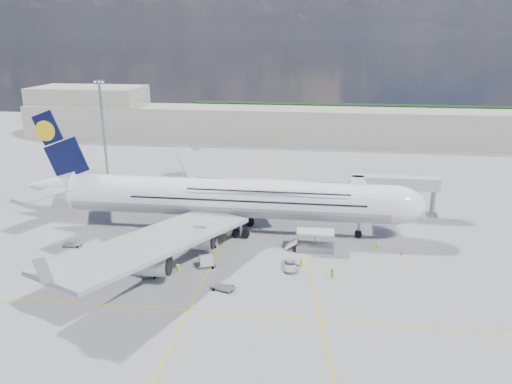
# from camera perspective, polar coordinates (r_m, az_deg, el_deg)

# --- Properties ---
(ground) EXTENTS (300.00, 300.00, 0.00)m
(ground) POSITION_cam_1_polar(r_m,az_deg,el_deg) (89.04, -4.37, -6.80)
(ground) COLOR gray
(ground) RESTS_ON ground
(taxi_line_main) EXTENTS (0.25, 220.00, 0.01)m
(taxi_line_main) POSITION_cam_1_polar(r_m,az_deg,el_deg) (89.04, -4.37, -6.80)
(taxi_line_main) COLOR #DDB60B
(taxi_line_main) RESTS_ON ground
(taxi_line_cross) EXTENTS (120.00, 0.25, 0.01)m
(taxi_line_cross) POSITION_cam_1_polar(r_m,az_deg,el_deg) (71.82, -7.73, -13.31)
(taxi_line_cross) COLOR #DDB60B
(taxi_line_cross) RESTS_ON ground
(taxi_line_diag) EXTENTS (14.16, 99.06, 0.01)m
(taxi_line_diag) POSITION_cam_1_polar(r_m,az_deg,el_deg) (96.54, 5.05, -4.82)
(taxi_line_diag) COLOR #DDB60B
(taxi_line_diag) RESTS_ON ground
(airliner) EXTENTS (77.26, 79.15, 23.71)m
(airliner) POSITION_cam_1_polar(r_m,az_deg,el_deg) (95.64, -3.09, -0.61)
(airliner) COLOR white
(airliner) RESTS_ON ground
(jet_bridge) EXTENTS (18.80, 12.10, 8.50)m
(jet_bridge) POSITION_cam_1_polar(r_m,az_deg,el_deg) (105.26, 14.07, 0.57)
(jet_bridge) COLOR #B7B7BC
(jet_bridge) RESTS_ON ground
(cargo_loader) EXTENTS (8.53, 3.20, 3.67)m
(cargo_loader) POSITION_cam_1_polar(r_m,az_deg,el_deg) (89.45, 6.65, -5.88)
(cargo_loader) COLOR silver
(cargo_loader) RESTS_ON ground
(light_mast) EXTENTS (3.00, 0.70, 25.50)m
(light_mast) POSITION_cam_1_polar(r_m,az_deg,el_deg) (138.87, -17.05, 7.08)
(light_mast) COLOR gray
(light_mast) RESTS_ON ground
(terminal) EXTENTS (180.00, 16.00, 12.00)m
(terminal) POSITION_cam_1_polar(r_m,az_deg,el_deg) (177.78, 1.91, 7.63)
(terminal) COLOR #B2AD9E
(terminal) RESTS_ON ground
(hangar) EXTENTS (40.00, 22.00, 18.00)m
(hangar) POSITION_cam_1_polar(r_m,az_deg,el_deg) (201.34, -18.41, 8.79)
(hangar) COLOR #B2AD9E
(hangar) RESTS_ON ground
(tree_line) EXTENTS (160.00, 6.00, 8.00)m
(tree_line) POSITION_cam_1_polar(r_m,az_deg,el_deg) (222.81, 13.52, 8.67)
(tree_line) COLOR #193814
(tree_line) RESTS_ON ground
(dolly_row_a) EXTENTS (3.41, 2.42, 0.45)m
(dolly_row_a) POSITION_cam_1_polar(r_m,az_deg,el_deg) (94.16, -16.85, -5.92)
(dolly_row_a) COLOR gray
(dolly_row_a) RESTS_ON ground
(dolly_row_b) EXTENTS (2.96, 2.25, 1.66)m
(dolly_row_b) POSITION_cam_1_polar(r_m,az_deg,el_deg) (81.43, -12.16, -8.92)
(dolly_row_b) COLOR gray
(dolly_row_b) RESTS_ON ground
(dolly_row_c) EXTENTS (2.61, 1.46, 1.62)m
(dolly_row_c) POSITION_cam_1_polar(r_m,az_deg,el_deg) (82.89, -13.32, -8.53)
(dolly_row_c) COLOR gray
(dolly_row_c) RESTS_ON ground
(dolly_back) EXTENTS (3.44, 2.21, 0.47)m
(dolly_back) POSITION_cam_1_polar(r_m,az_deg,el_deg) (96.66, -20.26, -5.65)
(dolly_back) COLOR gray
(dolly_back) RESTS_ON ground
(dolly_nose_far) EXTENTS (3.74, 2.82, 0.49)m
(dolly_nose_far) POSITION_cam_1_polar(r_m,az_deg,el_deg) (76.48, -3.80, -10.80)
(dolly_nose_far) COLOR gray
(dolly_nose_far) RESTS_ON ground
(dolly_nose_near) EXTENTS (3.41, 2.65, 1.92)m
(dolly_nose_near) POSITION_cam_1_polar(r_m,az_deg,el_deg) (83.21, -5.71, -7.88)
(dolly_nose_near) COLOR gray
(dolly_nose_near) RESTS_ON ground
(baggage_tug) EXTENTS (2.81, 1.68, 1.64)m
(baggage_tug) POSITION_cam_1_polar(r_m,az_deg,el_deg) (90.80, -5.22, -5.83)
(baggage_tug) COLOR white
(baggage_tug) RESTS_ON ground
(catering_truck_inner) EXTENTS (6.62, 2.63, 3.95)m
(catering_truck_inner) POSITION_cam_1_polar(r_m,az_deg,el_deg) (111.72, -6.47, -0.70)
(catering_truck_inner) COLOR gray
(catering_truck_inner) RESTS_ON ground
(catering_truck_outer) EXTENTS (6.28, 4.96, 3.45)m
(catering_truck_outer) POSITION_cam_1_polar(r_m,az_deg,el_deg) (134.30, -4.09, 2.39)
(catering_truck_outer) COLOR gray
(catering_truck_outer) RESTS_ON ground
(service_van) EXTENTS (2.58, 4.75, 1.26)m
(service_van) POSITION_cam_1_polar(r_m,az_deg,el_deg) (82.57, 3.90, -8.35)
(service_van) COLOR silver
(service_van) RESTS_ON ground
(crew_nose) EXTENTS (0.66, 0.56, 1.54)m
(crew_nose) POSITION_cam_1_polar(r_m,az_deg,el_deg) (92.00, 13.71, -5.93)
(crew_nose) COLOR #C2FF1A
(crew_nose) RESTS_ON ground
(crew_loader) EXTENTS (1.10, 1.13, 1.83)m
(crew_loader) POSITION_cam_1_polar(r_m,az_deg,el_deg) (79.94, 8.68, -9.22)
(crew_loader) COLOR #DEFF1A
(crew_loader) RESTS_ON ground
(crew_wing) EXTENTS (0.69, 1.14, 1.81)m
(crew_wing) POSITION_cam_1_polar(r_m,az_deg,el_deg) (86.14, -16.08, -7.70)
(crew_wing) COLOR #A6E718
(crew_wing) RESTS_ON ground
(crew_van) EXTENTS (0.89, 0.91, 1.57)m
(crew_van) POSITION_cam_1_polar(r_m,az_deg,el_deg) (83.36, 5.20, -8.01)
(crew_van) COLOR #D2E117
(crew_van) RESTS_ON ground
(crew_tug) EXTENTS (1.31, 1.03, 1.79)m
(crew_tug) POSITION_cam_1_polar(r_m,az_deg,el_deg) (81.50, -8.91, -8.70)
(crew_tug) COLOR #BAFF1A
(crew_tug) RESTS_ON ground
(cone_nose) EXTENTS (0.46, 0.46, 0.59)m
(cone_nose) POSITION_cam_1_polar(r_m,az_deg,el_deg) (90.95, 16.25, -6.76)
(cone_nose) COLOR #F8560D
(cone_nose) RESTS_ON ground
(cone_wing_left_inner) EXTENTS (0.49, 0.49, 0.62)m
(cone_wing_left_inner) POSITION_cam_1_polar(r_m,az_deg,el_deg) (115.78, -1.50, -0.74)
(cone_wing_left_inner) COLOR #F8560D
(cone_wing_left_inner) RESTS_ON ground
(cone_wing_left_outer) EXTENTS (0.38, 0.38, 0.49)m
(cone_wing_left_outer) POSITION_cam_1_polar(r_m,az_deg,el_deg) (128.44, -9.92, 0.83)
(cone_wing_left_outer) COLOR #F8560D
(cone_wing_left_outer) RESTS_ON ground
(cone_wing_right_inner) EXTENTS (0.38, 0.38, 0.49)m
(cone_wing_right_inner) POSITION_cam_1_polar(r_m,az_deg,el_deg) (92.82, -6.83, -5.67)
(cone_wing_right_inner) COLOR #F8560D
(cone_wing_right_inner) RESTS_ON ground
(cone_wing_right_outer) EXTENTS (0.40, 0.40, 0.52)m
(cone_wing_right_outer) POSITION_cam_1_polar(r_m,az_deg,el_deg) (80.90, -18.63, -10.19)
(cone_wing_right_outer) COLOR #F8560D
(cone_wing_right_outer) RESTS_ON ground
(cone_tail) EXTENTS (0.41, 0.41, 0.52)m
(cone_tail) POSITION_cam_1_polar(r_m,az_deg,el_deg) (111.14, -16.96, -2.36)
(cone_tail) COLOR #F8560D
(cone_tail) RESTS_ON ground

